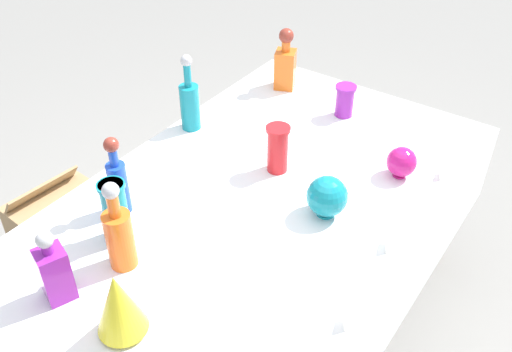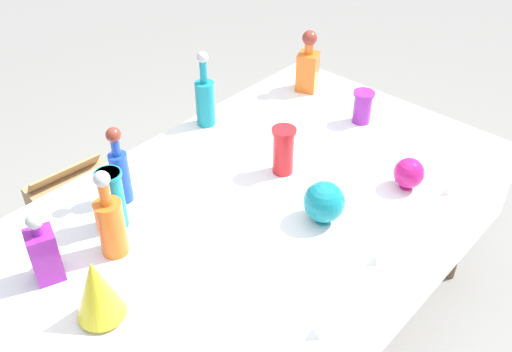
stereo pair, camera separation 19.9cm
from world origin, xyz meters
The scene contains 17 objects.
ground_plane centered at (0.00, 0.00, 0.00)m, with size 40.00×40.00×0.00m, color gray.
display_table centered at (0.00, -0.04, 0.71)m, with size 1.94×1.16×0.76m.
tall_bottle_0 centered at (0.23, 0.50, 0.88)m, with size 0.08×0.08×0.33m.
tall_bottle_1 centered at (-0.50, 0.16, 0.88)m, with size 0.09×0.09×0.32m.
tall_bottle_2 centered at (-0.32, 0.35, 0.89)m, with size 0.07×0.07×0.30m.
square_decanter_0 centered at (0.76, 0.36, 0.88)m, with size 0.12×0.12×0.29m.
square_decanter_1 centered at (-0.70, 0.22, 0.86)m, with size 0.11×0.11×0.25m.
slender_vase_0 centered at (0.19, 0.03, 0.86)m, with size 0.09×0.09×0.19m.
slender_vase_1 centered at (-0.42, 0.25, 0.88)m, with size 0.09×0.09×0.22m.
slender_vase_2 centered at (0.69, 0.01, 0.84)m, with size 0.09×0.09×0.14m.
fluted_vase_0 centered at (-0.68, -0.03, 0.87)m, with size 0.14×0.14×0.21m.
round_bowl_0 centered at (0.07, -0.25, 0.84)m, with size 0.14×0.14×0.15m.
round_bowl_1 centered at (0.42, -0.37, 0.82)m, with size 0.11×0.11×0.12m.
price_tag_left centered at (-0.32, -0.53, 0.78)m, with size 0.05×0.01×0.04m, color white.
price_tag_center centered at (0.04, -0.49, 0.78)m, with size 0.06×0.01×0.04m, color white.
price_tag_right centered at (0.50, -0.50, 0.78)m, with size 0.05×0.01×0.04m, color white.
cardboard_box_behind_left centered at (-0.16, 0.99, 0.18)m, with size 0.44×0.45×0.44m.
Camera 2 is at (-1.17, -1.06, 2.06)m, focal length 40.00 mm.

